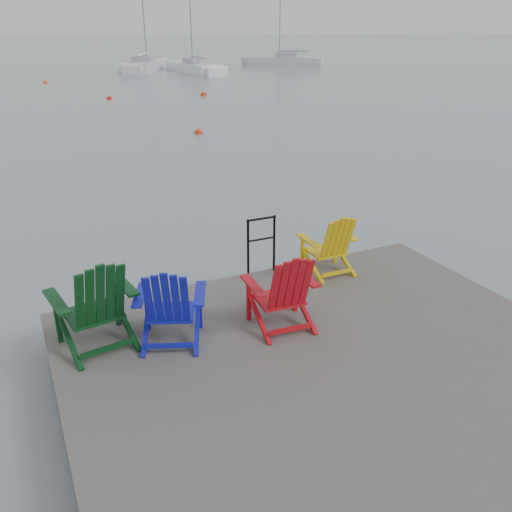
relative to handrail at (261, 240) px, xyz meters
name	(u,v)px	position (x,y,z in m)	size (l,w,h in m)	color
ground	(330,392)	(-0.25, -2.45, -1.04)	(400.00, 400.00, 0.00)	slate
dock	(332,367)	(-0.25, -2.45, -0.69)	(6.00, 5.00, 1.40)	#2F2C2A
handrail	(261,240)	(0.00, 0.00, 0.00)	(0.48, 0.04, 0.90)	black
chair_green	(95,303)	(-2.65, -1.10, 0.05)	(1.03, 0.97, 1.17)	#093313
chair_blue	(170,304)	(-1.85, -1.37, -0.02)	(1.01, 0.97, 1.04)	#1015A8
chair_red	(283,290)	(-0.47, -1.62, -0.01)	(0.88, 0.82, 1.05)	#B00D16
chair_yellow	(331,244)	(0.94, -0.48, -0.05)	(0.78, 0.72, 0.97)	gold
sailboat_near	(195,68)	(13.36, 41.83, -0.69)	(2.79, 9.12, 12.36)	white
sailboat_mid	(146,66)	(10.12, 46.50, -0.69)	(6.69, 9.67, 13.12)	silver
sailboat_far	(283,61)	(24.87, 46.77, -0.69)	(6.94, 6.09, 10.29)	silver
buoy_a	(199,133)	(3.87, 13.96, -1.04)	(0.34, 0.34, 0.34)	red
buoy_b	(109,99)	(2.73, 26.29, -1.04)	(0.33, 0.33, 0.33)	red
buoy_c	(204,95)	(8.31, 25.61, -1.04)	(0.41, 0.41, 0.41)	red
buoy_d	(46,83)	(0.27, 37.55, -1.04)	(0.36, 0.36, 0.36)	#E1460D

